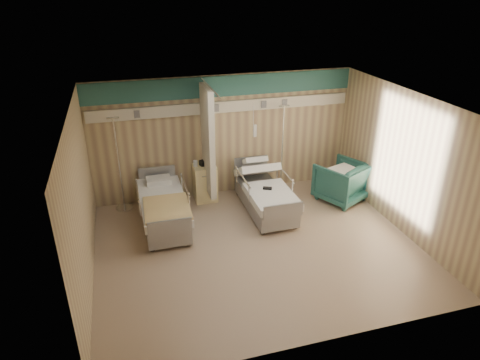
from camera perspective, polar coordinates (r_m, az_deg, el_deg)
The scene contains 13 objects.
ground at distance 8.30m, azimuth 2.29°, elevation -8.90°, with size 6.00×5.00×0.00m, color gray.
room_walls at distance 7.64m, azimuth 1.72°, elevation 3.75°, with size 6.04×5.04×2.82m.
bed_right at distance 9.37m, azimuth 3.36°, elevation -2.43°, with size 1.00×2.16×0.63m, color silver, non-canonical shape.
bed_left at distance 8.96m, azimuth -10.10°, elevation -4.19°, with size 1.00×2.16×0.63m, color silver, non-canonical shape.
bedside_cabinet at distance 9.83m, azimuth -4.69°, elevation -0.36°, with size 0.50×0.48×0.85m, color #F3E098.
visitor_armchair at distance 10.04m, azimuth 13.36°, elevation -0.22°, with size 0.98×1.01×0.92m, color #21524D.
waffle_blanket at distance 9.80m, azimuth 13.77°, elevation 2.23°, with size 0.57×0.51×0.06m, color silver.
iv_stand_right at distance 10.29m, azimuth 5.50°, elevation 0.87°, with size 0.38×0.38×2.11m.
iv_stand_left at distance 9.75m, azimuth -15.41°, elevation -1.42°, with size 0.38×0.38×2.12m.
call_remote at distance 9.05m, azimuth 3.68°, elevation -1.10°, with size 0.19×0.08×0.04m, color black.
tan_blanket at distance 8.40m, azimuth -9.72°, elevation -3.68°, with size 0.87×1.09×0.04m, color tan.
toiletry_bag at distance 9.66m, azimuth -4.73°, elevation 2.32°, with size 0.22×0.14×0.12m, color black.
white_cup at distance 9.61m, azimuth -5.96°, elevation 2.21°, with size 0.10×0.10×0.14m, color white.
Camera 1 is at (-2.20, -6.51, 4.66)m, focal length 32.00 mm.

